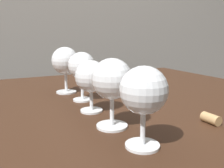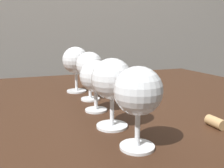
{
  "view_description": "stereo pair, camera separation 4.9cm",
  "coord_description": "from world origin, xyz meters",
  "px_view_note": "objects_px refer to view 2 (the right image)",
  "views": [
    {
      "loc": [
        -0.3,
        -0.68,
        0.91
      ],
      "look_at": [
        -0.09,
        -0.25,
        0.81
      ],
      "focal_mm": 38.93,
      "sensor_mm": 36.0,
      "label": 1
    },
    {
      "loc": [
        -0.26,
        -0.7,
        0.91
      ],
      "look_at": [
        -0.09,
        -0.25,
        0.81
      ],
      "focal_mm": 38.93,
      "sensor_mm": 36.0,
      "label": 2
    }
  ],
  "objects_px": {
    "wine_glass_cabernet": "(90,67)",
    "cork": "(216,122)",
    "wine_glass_white": "(112,81)",
    "wine_glass_amber": "(96,77)",
    "wine_glass_pinot": "(138,93)",
    "wine_glass_rose": "(76,61)"
  },
  "relations": [
    {
      "from": "cork",
      "to": "wine_glass_amber",
      "type": "bearing_deg",
      "value": 135.66
    },
    {
      "from": "wine_glass_rose",
      "to": "cork",
      "type": "bearing_deg",
      "value": -64.87
    },
    {
      "from": "wine_glass_amber",
      "to": "wine_glass_rose",
      "type": "relative_size",
      "value": 0.85
    },
    {
      "from": "wine_glass_cabernet",
      "to": "wine_glass_rose",
      "type": "relative_size",
      "value": 0.94
    },
    {
      "from": "wine_glass_pinot",
      "to": "cork",
      "type": "relative_size",
      "value": 3.37
    },
    {
      "from": "wine_glass_pinot",
      "to": "wine_glass_amber",
      "type": "bearing_deg",
      "value": 91.14
    },
    {
      "from": "cork",
      "to": "wine_glass_white",
      "type": "bearing_deg",
      "value": 158.88
    },
    {
      "from": "wine_glass_pinot",
      "to": "cork",
      "type": "distance_m",
      "value": 0.22
    },
    {
      "from": "wine_glass_cabernet",
      "to": "cork",
      "type": "distance_m",
      "value": 0.37
    },
    {
      "from": "wine_glass_white",
      "to": "wine_glass_amber",
      "type": "xyz_separation_m",
      "value": [
        0.0,
        0.12,
        -0.01
      ]
    },
    {
      "from": "wine_glass_pinot",
      "to": "wine_glass_rose",
      "type": "height_order",
      "value": "wine_glass_rose"
    },
    {
      "from": "wine_glass_pinot",
      "to": "cork",
      "type": "height_order",
      "value": "wine_glass_pinot"
    },
    {
      "from": "wine_glass_amber",
      "to": "wine_glass_pinot",
      "type": "bearing_deg",
      "value": -88.86
    },
    {
      "from": "wine_glass_pinot",
      "to": "wine_glass_amber",
      "type": "relative_size",
      "value": 1.08
    },
    {
      "from": "wine_glass_pinot",
      "to": "wine_glass_rose",
      "type": "distance_m",
      "value": 0.45
    },
    {
      "from": "wine_glass_cabernet",
      "to": "wine_glass_rose",
      "type": "distance_m",
      "value": 0.12
    },
    {
      "from": "wine_glass_pinot",
      "to": "cork",
      "type": "bearing_deg",
      "value": 8.05
    },
    {
      "from": "wine_glass_white",
      "to": "wine_glass_cabernet",
      "type": "bearing_deg",
      "value": 85.68
    },
    {
      "from": "wine_glass_rose",
      "to": "cork",
      "type": "xyz_separation_m",
      "value": [
        0.2,
        -0.43,
        -0.09
      ]
    },
    {
      "from": "wine_glass_pinot",
      "to": "wine_glass_cabernet",
      "type": "distance_m",
      "value": 0.33
    },
    {
      "from": "wine_glass_pinot",
      "to": "wine_glass_cabernet",
      "type": "relative_size",
      "value": 0.99
    },
    {
      "from": "wine_glass_cabernet",
      "to": "cork",
      "type": "height_order",
      "value": "wine_glass_cabernet"
    }
  ]
}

